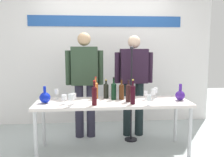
% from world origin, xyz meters
% --- Properties ---
extents(ground_plane, '(10.00, 10.00, 0.00)m').
position_xyz_m(ground_plane, '(0.00, 0.00, 0.00)').
color(ground_plane, '#ACB6B5').
extents(back_wall, '(4.16, 0.11, 3.00)m').
position_xyz_m(back_wall, '(0.00, 1.44, 1.50)').
color(back_wall, white).
rests_on(back_wall, ground).
extents(display_table, '(2.16, 0.66, 0.74)m').
position_xyz_m(display_table, '(0.00, 0.00, 0.68)').
color(display_table, silver).
rests_on(display_table, ground).
extents(decanter_blue_left, '(0.15, 0.15, 0.23)m').
position_xyz_m(decanter_blue_left, '(-0.94, -0.02, 0.81)').
color(decanter_blue_left, '#0C21B5').
rests_on(decanter_blue_left, display_table).
extents(decanter_blue_right, '(0.14, 0.14, 0.24)m').
position_xyz_m(decanter_blue_right, '(0.97, -0.02, 0.81)').
color(decanter_blue_right, '#431E8E').
rests_on(decanter_blue_right, display_table).
extents(presenter_left, '(0.61, 0.22, 1.72)m').
position_xyz_m(presenter_left, '(-0.41, 0.62, 0.99)').
color(presenter_left, '#292737').
rests_on(presenter_left, ground).
extents(presenter_right, '(0.64, 0.22, 1.68)m').
position_xyz_m(presenter_right, '(0.41, 0.62, 0.97)').
color(presenter_right, black).
rests_on(presenter_right, ground).
extents(wine_bottle_0, '(0.07, 0.07, 0.31)m').
position_xyz_m(wine_bottle_0, '(0.21, -0.04, 0.87)').
color(wine_bottle_0, black).
rests_on(wine_bottle_0, display_table).
extents(wine_bottle_1, '(0.07, 0.07, 0.31)m').
position_xyz_m(wine_bottle_1, '(0.14, 0.12, 0.86)').
color(wine_bottle_1, '#522A11').
rests_on(wine_bottle_1, display_table).
extents(wine_bottle_2, '(0.07, 0.07, 0.33)m').
position_xyz_m(wine_bottle_2, '(-0.27, -0.21, 0.88)').
color(wine_bottle_2, '#37080E').
rests_on(wine_bottle_2, display_table).
extents(wine_bottle_3, '(0.08, 0.08, 0.28)m').
position_xyz_m(wine_bottle_3, '(-0.08, 0.22, 0.86)').
color(wine_bottle_3, black).
rests_on(wine_bottle_3, display_table).
extents(wine_bottle_4, '(0.07, 0.07, 0.33)m').
position_xyz_m(wine_bottle_4, '(0.02, 0.11, 0.87)').
color(wine_bottle_4, black).
rests_on(wine_bottle_4, display_table).
extents(wine_bottle_5, '(0.07, 0.07, 0.33)m').
position_xyz_m(wine_bottle_5, '(-0.24, 0.20, 0.87)').
color(wine_bottle_5, '#CE6527').
rests_on(wine_bottle_5, display_table).
extents(wine_bottle_6, '(0.07, 0.07, 0.34)m').
position_xyz_m(wine_bottle_6, '(0.25, -0.19, 0.88)').
color(wine_bottle_6, black).
rests_on(wine_bottle_6, display_table).
extents(wine_glass_left_0, '(0.07, 0.07, 0.13)m').
position_xyz_m(wine_glass_left_0, '(-0.67, -0.11, 0.83)').
color(wine_glass_left_0, white).
rests_on(wine_glass_left_0, display_table).
extents(wine_glass_left_1, '(0.07, 0.07, 0.15)m').
position_xyz_m(wine_glass_left_1, '(-0.54, -0.11, 0.84)').
color(wine_glass_left_1, white).
rests_on(wine_glass_left_1, display_table).
extents(wine_glass_left_2, '(0.06, 0.06, 0.15)m').
position_xyz_m(wine_glass_left_2, '(-0.81, 0.23, 0.85)').
color(wine_glass_left_2, white).
rests_on(wine_glass_left_2, display_table).
extents(wine_glass_left_3, '(0.06, 0.06, 0.16)m').
position_xyz_m(wine_glass_left_3, '(-0.57, -0.24, 0.85)').
color(wine_glass_left_3, white).
rests_on(wine_glass_left_3, display_table).
extents(wine_glass_right_0, '(0.06, 0.06, 0.15)m').
position_xyz_m(wine_glass_right_0, '(0.67, 0.21, 0.84)').
color(wine_glass_right_0, white).
rests_on(wine_glass_right_0, display_table).
extents(wine_glass_right_1, '(0.07, 0.07, 0.14)m').
position_xyz_m(wine_glass_right_1, '(0.45, -0.28, 0.83)').
color(wine_glass_right_1, white).
rests_on(wine_glass_right_1, display_table).
extents(wine_glass_right_2, '(0.07, 0.07, 0.15)m').
position_xyz_m(wine_glass_right_2, '(0.60, 0.07, 0.84)').
color(wine_glass_right_2, white).
rests_on(wine_glass_right_2, display_table).
extents(wine_glass_right_3, '(0.06, 0.06, 0.13)m').
position_xyz_m(wine_glass_right_3, '(0.48, 0.07, 0.82)').
color(wine_glass_right_3, white).
rests_on(wine_glass_right_3, display_table).
extents(microphone_stand, '(0.20, 0.20, 1.51)m').
position_xyz_m(microphone_stand, '(0.33, 0.39, 0.50)').
color(microphone_stand, black).
rests_on(microphone_stand, ground).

